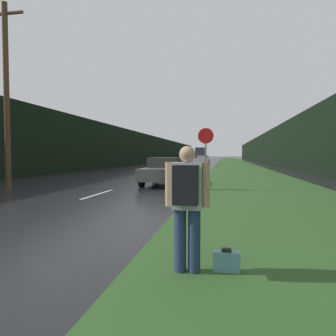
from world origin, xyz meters
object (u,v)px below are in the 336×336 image
object	(u,v)px
stop_sign	(206,152)
suitcase	(226,262)
delivery_truck	(201,154)
car_passing_near	(164,171)
car_passing_far	(203,160)
hitchhiker_with_backpack	(187,201)

from	to	relation	value
stop_sign	suitcase	xyz separation A→B (m)	(0.85, -9.05, -1.52)
delivery_truck	car_passing_near	bearing A→B (deg)	-87.05
stop_sign	suitcase	world-z (taller)	stop_sign
delivery_truck	car_passing_far	bearing A→B (deg)	-85.14
hitchhiker_with_backpack	car_passing_near	size ratio (longest dim) A/B	0.36
car_passing_near	car_passing_far	distance (m)	27.72
stop_sign	delivery_truck	xyz separation A→B (m)	(-5.96, 72.94, 0.22)
hitchhiker_with_backpack	car_passing_far	xyz separation A→B (m)	(-2.67, 39.37, -0.21)
hitchhiker_with_backpack	car_passing_far	size ratio (longest dim) A/B	0.41
hitchhiker_with_backpack	delivery_truck	distance (m)	82.37
suitcase	delivery_truck	distance (m)	82.29
car_passing_far	car_passing_near	bearing A→B (deg)	90.00
hitchhiker_with_backpack	car_passing_far	world-z (taller)	hitchhiker_with_backpack
stop_sign	hitchhiker_with_backpack	xyz separation A→B (m)	(0.34, -9.18, -0.71)
car_passing_far	stop_sign	bearing A→B (deg)	94.41
hitchhiker_with_backpack	delivery_truck	bearing A→B (deg)	93.32
suitcase	car_passing_far	size ratio (longest dim) A/B	0.09
hitchhiker_with_backpack	delivery_truck	size ratio (longest dim) A/B	0.19
car_passing_far	delivery_truck	size ratio (longest dim) A/B	0.47
car_passing_near	car_passing_far	size ratio (longest dim) A/B	1.13
suitcase	car_passing_far	xyz separation A→B (m)	(-3.18, 39.24, 0.60)
delivery_truck	hitchhiker_with_backpack	bearing A→B (deg)	-85.61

